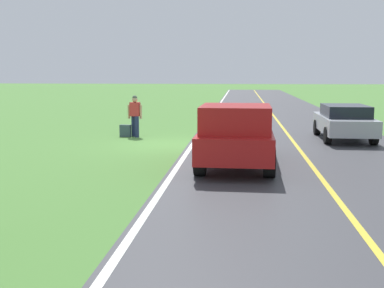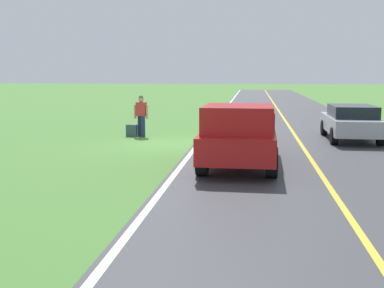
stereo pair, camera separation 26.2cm
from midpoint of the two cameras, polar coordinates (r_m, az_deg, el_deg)
The scene contains 8 objects.
ground_plane at distance 18.04m, azimuth -3.17°, elevation -0.08°, with size 200.00×200.00×0.00m, color #4C7F38.
road_surface at distance 17.93m, azimuth 12.01°, elevation -0.30°, with size 8.11×120.00×0.00m, color #3D3D42.
lane_edge_line at distance 17.92m, azimuth -0.40°, elevation -0.11°, with size 0.16×117.60×0.00m, color silver.
lane_centre_line at distance 17.93m, azimuth 12.01°, elevation -0.29°, with size 0.14×117.60×0.00m, color gold.
hitchhiker_walking at distance 20.33m, azimuth -7.16°, elevation 3.61°, with size 0.62×0.53×1.75m.
suitcase_carried at distance 20.46m, azimuth -8.31°, elevation 1.57°, with size 0.20×0.46×0.51m, color #384C56.
pickup_truck_passing at distance 13.82m, azimuth 4.78°, elevation 1.32°, with size 2.19×5.44×1.82m.
sedan_near_oncoming at distance 20.22m, azimuth 17.32°, elevation 2.63°, with size 1.97×4.42×1.41m.
Camera 1 is at (-2.66, 17.63, 2.68)m, focal length 44.74 mm.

